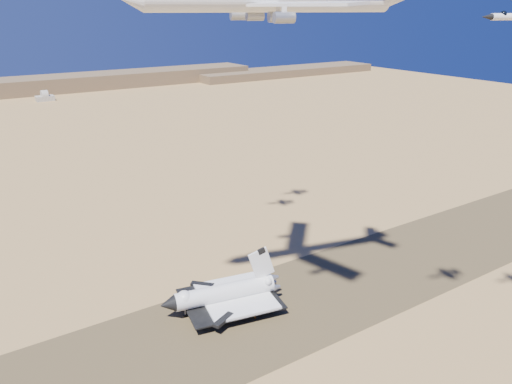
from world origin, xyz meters
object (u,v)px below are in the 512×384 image
chase_jet_e (265,0)px  crew_a (254,310)px  crew_c (254,306)px  shuttle (224,294)px  chase_jet_d (242,7)px  crew_b (255,316)px

chase_jet_e → crew_a: bearing=-114.6°
crew_c → chase_jet_e: (34.50, 45.10, 98.62)m
shuttle → crew_a: (7.40, -7.30, -4.63)m
crew_a → crew_c: crew_a is taller
crew_c → chase_jet_d: chase_jet_d is taller
shuttle → chase_jet_e: chase_jet_e is taller
shuttle → chase_jet_d: size_ratio=2.79×
crew_a → crew_c: size_ratio=1.00×
crew_c → chase_jet_e: size_ratio=0.11×
shuttle → crew_b: 12.95m
shuttle → chase_jet_d: chase_jet_d is taller
shuttle → crew_a: 11.38m
crew_a → crew_c: (1.46, 1.88, -0.00)m
shuttle → crew_a: shuttle is taller
chase_jet_d → chase_jet_e: 16.68m
crew_a → chase_jet_d: bearing=-47.2°
shuttle → crew_a: bearing=-33.8°
shuttle → crew_c: 11.37m
crew_a → crew_c: bearing=-57.0°
crew_c → crew_b: bearing=83.4°
crew_b → chase_jet_e: 116.91m
shuttle → crew_c: size_ratio=24.61×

